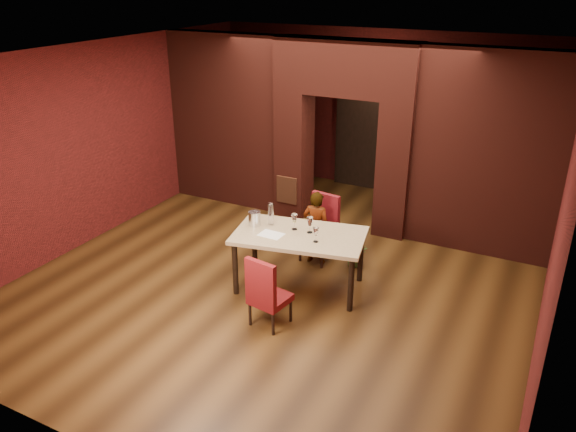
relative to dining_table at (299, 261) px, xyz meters
name	(u,v)px	position (x,y,z in m)	size (l,w,h in m)	color
floor	(291,269)	(-0.33, 0.41, -0.42)	(8.00, 8.00, 0.00)	#4A2D12
ceiling	(292,54)	(-0.33, 0.41, 2.78)	(7.00, 8.00, 0.04)	silver
wall_back	(381,112)	(-0.33, 4.41, 1.18)	(7.00, 0.04, 3.20)	maroon
wall_front	(77,309)	(-0.33, -3.59, 1.18)	(7.00, 0.04, 3.20)	maroon
wall_left	(105,139)	(-3.83, 0.41, 1.18)	(0.04, 8.00, 3.20)	maroon
wall_right	(561,215)	(3.17, 0.41, 1.18)	(0.04, 8.00, 3.20)	maroon
pillar_left	(294,154)	(-1.28, 2.41, 0.73)	(0.55, 0.55, 2.30)	maroon
pillar_right	(396,169)	(0.62, 2.41, 0.73)	(0.55, 0.55, 2.30)	maroon
lintel	(347,68)	(-0.33, 2.41, 2.33)	(2.45, 0.55, 0.90)	maroon
wing_wall_left	(227,121)	(-2.69, 2.41, 1.18)	(2.27, 0.35, 3.20)	maroon
wing_wall_right	(487,155)	(2.03, 2.41, 1.18)	(2.27, 0.35, 3.20)	maroon
vent_panel	(287,190)	(-1.28, 2.11, 0.13)	(0.40, 0.03, 0.50)	#974D2B
rear_door	(360,137)	(-0.73, 4.35, 0.63)	(0.90, 0.08, 2.10)	black
rear_door_frame	(359,138)	(-0.73, 4.31, 0.63)	(1.02, 0.04, 2.22)	black
dining_table	(299,261)	(0.00, 0.00, 0.00)	(1.81, 1.02, 0.85)	tan
chair_far	(318,229)	(-0.10, 0.89, 0.10)	(0.48, 0.48, 1.05)	maroon
chair_near	(270,290)	(0.07, -0.99, 0.07)	(0.44, 0.44, 0.98)	maroon
person_seated	(316,228)	(-0.10, 0.80, 0.17)	(0.43, 0.28, 1.18)	white
wine_glass_a	(294,222)	(-0.13, 0.10, 0.54)	(0.09, 0.09, 0.23)	white
wine_glass_b	(310,225)	(0.11, 0.10, 0.54)	(0.09, 0.09, 0.23)	silver
wine_glass_c	(316,235)	(0.31, -0.13, 0.53)	(0.09, 0.09, 0.21)	white
tasting_sheet	(271,235)	(-0.34, -0.21, 0.43)	(0.33, 0.24, 0.00)	white
wine_bucket	(255,218)	(-0.70, -0.04, 0.53)	(0.17, 0.17, 0.21)	silver
water_bottle	(271,214)	(-0.50, 0.09, 0.59)	(0.08, 0.08, 0.34)	white
potted_plant	(355,254)	(0.49, 0.97, -0.22)	(0.36, 0.31, 0.40)	#315F26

